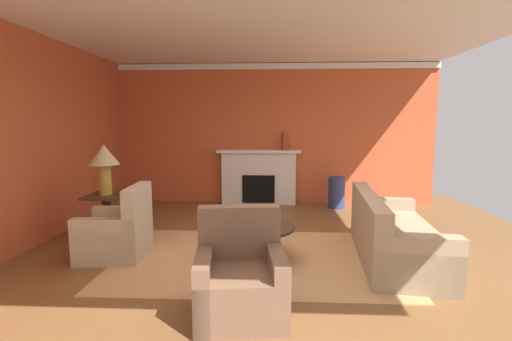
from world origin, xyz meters
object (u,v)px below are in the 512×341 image
Objects in this scene: side_table at (107,214)px; table_lamp at (104,160)px; vase_tall_corner at (337,192)px; coffee_table at (256,234)px; armchair_near_window at (118,234)px; armchair_facing_fireplace at (240,281)px; vase_mantel_right at (284,141)px; fireplace at (259,178)px; sofa at (392,237)px.

table_lamp reaches higher than side_table.
coffee_table is at bearing -117.25° from vase_tall_corner.
armchair_facing_fireplace is at bearing -37.98° from armchair_near_window.
armchair_facing_fireplace is 2.99m from side_table.
table_lamp is at bearing -136.51° from vase_mantel_right.
side_table is 4.47m from vase_tall_corner.
coffee_table is 2.53m from table_lamp.
armchair_facing_fireplace is at bearing -42.64° from side_table.
table_lamp reaches higher than armchair_facing_fireplace.
side_table is (-2.20, 2.02, 0.09)m from armchair_facing_fireplace.
table_lamp is at bearing -129.53° from fireplace.
side_table is (-0.44, 0.66, 0.09)m from armchair_near_window.
armchair_facing_fireplace reaches higher than coffee_table.
armchair_near_window reaches higher than coffee_table.
vase_tall_corner is (3.37, 2.99, 0.02)m from armchair_near_window.
table_lamp is at bearing 137.36° from armchair_facing_fireplace.
vase_tall_corner is (1.54, 2.99, -0.01)m from coffee_table.
table_lamp reaches higher than sofa.
armchair_near_window is 1.83m from coffee_table.
table_lamp is (-0.44, 0.66, 0.92)m from armchair_near_window.
table_lamp is (-0.00, 0.00, 0.82)m from side_table.
vase_mantel_right reaches higher than vase_tall_corner.
fireplace is at bearing 91.79° from coffee_table.
coffee_table is at bearing -16.12° from side_table.
coffee_table is (-1.75, -0.06, 0.04)m from sofa.
fireplace is 2.57× the size of side_table.
vase_tall_corner is at bearing 62.75° from coffee_table.
sofa is 3.58m from armchair_near_window.
fireplace is 3.30m from coffee_table.
fireplace is 4.66m from armchair_facing_fireplace.
vase_mantel_right is (0.55, -0.05, 0.81)m from fireplace.
fireplace is at bearing 169.67° from vase_tall_corner.
sofa is 5.93× the size of vase_mantel_right.
armchair_near_window is at bearing 179.93° from coffee_table.
sofa is at bearing 0.92° from armchair_near_window.
table_lamp is (-2.27, 0.66, 0.89)m from coffee_table.
fireplace is 3.73m from sofa.
armchair_near_window is 1.00× the size of armchair_facing_fireplace.
armchair_near_window reaches higher than sofa.
fireplace is 0.98m from vase_mantel_right.
table_lamp is at bearing -148.56° from vase_tall_corner.
vase_mantel_right is (0.53, 4.61, 1.07)m from armchair_facing_fireplace.
armchair_facing_fireplace is 4.76m from vase_mantel_right.
armchair_facing_fireplace is 0.95× the size of coffee_table.
fireplace is at bearing 50.47° from table_lamp.
coffee_table is (1.83, -0.00, 0.03)m from armchair_near_window.
coffee_table is at bearing -97.86° from vase_mantel_right.
table_lamp is 2.04× the size of vase_mantel_right.
armchair_facing_fireplace is at bearing -42.64° from table_lamp.
armchair_facing_fireplace is at bearing -110.38° from vase_tall_corner.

